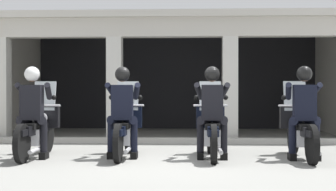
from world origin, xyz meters
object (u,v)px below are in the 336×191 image
at_px(motorcycle_center_left, 125,128).
at_px(police_officer_center_right, 212,104).
at_px(motorcycle_far_left, 38,129).
at_px(motorcycle_far_right, 300,129).
at_px(motorcycle_center_right, 211,129).
at_px(police_officer_far_right, 304,105).
at_px(police_officer_center_left, 123,104).
at_px(police_officer_far_left, 32,104).

bearing_deg(motorcycle_center_left, police_officer_center_right, -14.60).
xyz_separation_m(motorcycle_far_left, motorcycle_far_right, (4.61, 0.03, 0.00)).
relative_size(motorcycle_center_right, police_officer_far_right, 1.29).
relative_size(police_officer_center_left, motorcycle_center_right, 0.78).
bearing_deg(police_officer_center_right, police_officer_center_left, 176.04).
distance_m(motorcycle_center_left, motorcycle_far_right, 3.08).
distance_m(police_officer_far_left, motorcycle_center_right, 3.13).
height_order(motorcycle_far_left, motorcycle_far_right, same).
bearing_deg(police_officer_center_left, motorcycle_center_left, 86.73).
bearing_deg(motorcycle_far_left, police_officer_center_right, -14.47).
xyz_separation_m(motorcycle_center_right, police_officer_center_right, (-0.00, -0.28, 0.44)).
bearing_deg(motorcycle_center_left, police_officer_far_left, -168.52).
xyz_separation_m(police_officer_far_left, police_officer_center_right, (3.08, 0.08, 0.00)).
relative_size(police_officer_center_right, police_officer_far_right, 1.00).
distance_m(police_officer_far_left, police_officer_center_right, 3.08).
distance_m(police_officer_center_right, motorcycle_far_right, 1.62).
bearing_deg(motorcycle_far_left, motorcycle_center_left, -6.48).
relative_size(police_officer_far_left, police_officer_center_right, 1.00).
distance_m(motorcycle_center_right, motorcycle_far_right, 1.54).
height_order(motorcycle_far_left, police_officer_center_left, police_officer_center_left).
height_order(motorcycle_center_left, motorcycle_far_right, same).
height_order(motorcycle_far_right, police_officer_far_right, police_officer_far_right).
distance_m(motorcycle_center_right, police_officer_center_right, 0.52).
relative_size(motorcycle_center_right, police_officer_center_right, 1.29).
distance_m(motorcycle_far_left, police_officer_far_left, 0.52).
xyz_separation_m(police_officer_center_right, motorcycle_far_right, (1.54, 0.23, -0.44)).
distance_m(motorcycle_far_left, police_officer_center_right, 3.11).
bearing_deg(police_officer_far_left, police_officer_center_left, -6.48).
bearing_deg(police_officer_center_right, police_officer_far_left, 178.76).
xyz_separation_m(motorcycle_far_left, police_officer_center_right, (3.07, -0.20, 0.44)).
xyz_separation_m(motorcycle_far_right, police_officer_far_right, (-0.00, -0.28, 0.44)).
distance_m(motorcycle_far_left, motorcycle_center_left, 1.54).
height_order(motorcycle_center_right, police_officer_far_right, police_officer_far_right).
distance_m(motorcycle_center_left, police_officer_far_right, 3.13).
bearing_deg(motorcycle_far_right, motorcycle_center_left, 169.07).
xyz_separation_m(police_officer_center_left, motorcycle_far_right, (3.08, 0.19, -0.44)).
height_order(motorcycle_far_left, police_officer_far_right, police_officer_far_right).
relative_size(motorcycle_center_left, motorcycle_center_right, 1.00).
height_order(motorcycle_center_left, police_officer_far_right, police_officer_far_right).
bearing_deg(police_officer_center_left, motorcycle_far_right, 0.61).
distance_m(police_officer_center_left, police_officer_center_right, 1.54).
distance_m(police_officer_far_left, motorcycle_center_left, 1.65).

